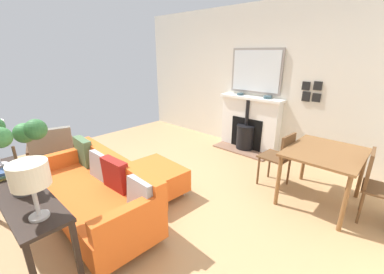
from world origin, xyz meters
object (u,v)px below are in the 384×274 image
object	(u,v)px
book_stack	(7,173)
dining_chair_by_back_wall	(375,182)
mantel_bowl_near	(240,94)
potted_plant	(13,142)
dining_table	(325,158)
ottoman	(154,178)
fireplace	(248,126)
mantel_bowl_far	(268,97)
console_table	(19,195)
armchair_accent	(52,147)
table_lamp_far_end	(30,176)
dining_chair_near_fireplace	(280,155)
sofa	(97,192)

from	to	relation	value
book_stack	dining_chair_by_back_wall	size ratio (longest dim) A/B	0.32
mantel_bowl_near	book_stack	distance (m)	4.00
potted_plant	dining_table	size ratio (longest dim) A/B	0.68
mantel_bowl_near	ottoman	size ratio (longest dim) A/B	0.16
fireplace	dining_table	distance (m)	2.01
mantel_bowl_near	mantel_bowl_far	size ratio (longest dim) A/B	0.89
fireplace	ottoman	bearing A→B (deg)	-1.10
potted_plant	book_stack	size ratio (longest dim) A/B	2.49
mantel_bowl_far	mantel_bowl_near	bearing A→B (deg)	-90.00
console_table	book_stack	size ratio (longest dim) A/B	6.22
ottoman	armchair_accent	xyz separation A→B (m)	(0.73, -1.66, 0.23)
console_table	dining_table	distance (m)	3.43
mantel_bowl_near	dining_table	distance (m)	2.29
table_lamp_far_end	dining_table	bearing A→B (deg)	157.83
book_stack	dining_chair_near_fireplace	world-z (taller)	dining_chair_near_fireplace
ottoman	table_lamp_far_end	bearing A→B (deg)	20.66
fireplace	dining_table	xyz separation A→B (m)	(1.05, 1.71, 0.16)
dining_chair_by_back_wall	mantel_bowl_far	bearing A→B (deg)	-119.22
fireplace	sofa	distance (m)	3.23
mantel_bowl_far	book_stack	world-z (taller)	mantel_bowl_far
mantel_bowl_far	ottoman	distance (m)	2.64
fireplace	dining_chair_by_back_wall	size ratio (longest dim) A/B	1.51
ottoman	console_table	size ratio (longest dim) A/B	0.49
ottoman	table_lamp_far_end	size ratio (longest dim) A/B	1.89
dining_table	dining_chair_near_fireplace	xyz separation A→B (m)	(0.01, -0.57, -0.13)
dining_chair_near_fireplace	potted_plant	bearing A→B (deg)	-20.84
armchair_accent	dining_table	bearing A→B (deg)	121.76
armchair_accent	dining_chair_by_back_wall	world-z (taller)	dining_chair_by_back_wall
mantel_bowl_near	table_lamp_far_end	bearing A→B (deg)	11.16
fireplace	dining_chair_near_fireplace	xyz separation A→B (m)	(1.05, 1.14, 0.03)
armchair_accent	potted_plant	distance (m)	2.05
fireplace	mantel_bowl_near	size ratio (longest dim) A/B	9.75
ottoman	armchair_accent	bearing A→B (deg)	-66.29
dining_chair_near_fireplace	dining_chair_by_back_wall	distance (m)	1.13
armchair_accent	mantel_bowl_near	bearing A→B (deg)	155.53
mantel_bowl_far	sofa	xyz separation A→B (m)	(3.25, -0.46, -0.77)
armchair_accent	dining_chair_near_fireplace	xyz separation A→B (m)	(-2.11, 2.85, 0.03)
armchair_accent	dining_chair_near_fireplace	bearing A→B (deg)	126.53
book_stack	table_lamp_far_end	bearing A→B (deg)	90.23
mantel_bowl_near	book_stack	xyz separation A→B (m)	(3.98, -0.15, -0.33)
ottoman	dining_chair_near_fireplace	size ratio (longest dim) A/B	1.01
sofa	fireplace	bearing A→B (deg)	177.80
mantel_bowl_near	dining_chair_near_fireplace	world-z (taller)	mantel_bowl_near
sofa	mantel_bowl_near	bearing A→B (deg)	-177.61
book_stack	mantel_bowl_near	bearing A→B (deg)	177.78
sofa	potted_plant	world-z (taller)	potted_plant
fireplace	sofa	xyz separation A→B (m)	(3.22, -0.12, -0.13)
potted_plant	dining_table	world-z (taller)	potted_plant
fireplace	mantel_bowl_near	world-z (taller)	mantel_bowl_near
console_table	potted_plant	xyz separation A→B (m)	(-0.03, 0.17, 0.56)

